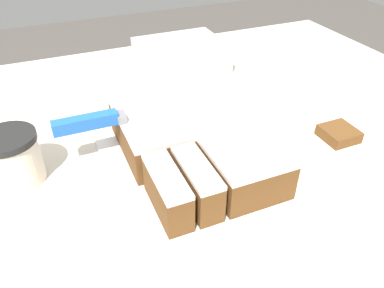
% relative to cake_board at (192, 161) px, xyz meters
% --- Properties ---
extents(countertop, '(1.40, 1.10, 0.93)m').
position_rel_cake_board_xyz_m(countertop, '(0.02, 0.05, -0.47)').
color(countertop, beige).
rests_on(countertop, ground_plane).
extents(cake_board, '(0.30, 0.39, 0.01)m').
position_rel_cake_board_xyz_m(cake_board, '(0.00, 0.00, 0.00)').
color(cake_board, white).
rests_on(cake_board, countertop).
extents(cake, '(0.22, 0.31, 0.07)m').
position_rel_cake_board_xyz_m(cake, '(0.00, 0.00, 0.04)').
color(cake, brown).
rests_on(cake, cake_board).
extents(knife, '(0.30, 0.03, 0.02)m').
position_rel_cake_board_xyz_m(knife, '(-0.13, 0.07, 0.08)').
color(knife, silver).
rests_on(knife, cake).
extents(coffee_cup, '(0.09, 0.09, 0.09)m').
position_rel_cake_board_xyz_m(coffee_cup, '(-0.29, 0.07, 0.04)').
color(coffee_cup, beige).
rests_on(coffee_cup, countertop).
extents(paper_napkin, '(0.12, 0.12, 0.01)m').
position_rel_cake_board_xyz_m(paper_napkin, '(0.29, -0.05, 0.00)').
color(paper_napkin, white).
rests_on(paper_napkin, countertop).
extents(brownie, '(0.06, 0.06, 0.02)m').
position_rel_cake_board_xyz_m(brownie, '(0.29, -0.05, 0.01)').
color(brownie, brown).
rests_on(brownie, paper_napkin).
extents(storage_box, '(0.22, 0.18, 0.07)m').
position_rel_cake_board_xyz_m(storage_box, '(0.13, 0.39, 0.03)').
color(storage_box, '#B2B2B7').
rests_on(storage_box, countertop).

